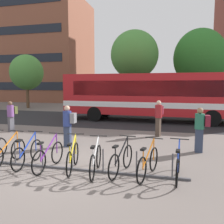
% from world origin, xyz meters
% --- Properties ---
extents(ground, '(200.00, 200.00, 0.00)m').
position_xyz_m(ground, '(0.00, 0.00, 0.00)').
color(ground, '#6B605B').
extents(bus_lane_asphalt, '(80.00, 7.20, 0.01)m').
position_xyz_m(bus_lane_asphalt, '(0.00, 9.90, 0.00)').
color(bus_lane_asphalt, '#232326').
rests_on(bus_lane_asphalt, ground).
extents(city_bus, '(12.10, 2.97, 3.20)m').
position_xyz_m(city_bus, '(1.82, 9.90, 1.78)').
color(city_bus, red).
rests_on(city_bus, ground).
extents(bike_rack, '(6.67, 0.12, 0.70)m').
position_xyz_m(bike_rack, '(0.27, -0.10, 0.09)').
color(bike_rack, '#47474C').
rests_on(bike_rack, ground).
extents(parked_bicycle_orange_1, '(0.52, 1.72, 0.99)m').
position_xyz_m(parked_bicycle_orange_1, '(-1.89, -0.14, 0.38)').
color(parked_bicycle_orange_1, black).
rests_on(parked_bicycle_orange_1, ground).
extents(parked_bicycle_blue_2, '(0.52, 1.72, 0.99)m').
position_xyz_m(parked_bicycle_blue_2, '(-1.21, -0.07, 0.38)').
color(parked_bicycle_blue_2, black).
rests_on(parked_bicycle_blue_2, ground).
extents(parked_bicycle_purple_3, '(0.52, 1.72, 0.99)m').
position_xyz_m(parked_bicycle_purple_3, '(-0.44, -0.18, 0.38)').
color(parked_bicycle_purple_3, black).
rests_on(parked_bicycle_purple_3, ground).
extents(parked_bicycle_yellow_4, '(0.57, 1.69, 0.99)m').
position_xyz_m(parked_bicycle_yellow_4, '(0.31, -0.11, 0.38)').
color(parked_bicycle_yellow_4, black).
rests_on(parked_bicycle_yellow_4, ground).
extents(parked_bicycle_white_5, '(0.52, 1.71, 0.99)m').
position_xyz_m(parked_bicycle_white_5, '(1.04, -0.21, 0.38)').
color(parked_bicycle_white_5, black).
rests_on(parked_bicycle_white_5, ground).
extents(parked_bicycle_black_6, '(0.52, 1.70, 0.99)m').
position_xyz_m(parked_bicycle_black_6, '(1.73, -0.02, 0.38)').
color(parked_bicycle_black_6, black).
rests_on(parked_bicycle_black_6, ground).
extents(parked_bicycle_orange_7, '(0.58, 1.69, 0.99)m').
position_xyz_m(parked_bicycle_orange_7, '(2.49, -0.09, 0.38)').
color(parked_bicycle_orange_7, black).
rests_on(parked_bicycle_orange_7, ground).
extents(parked_bicycle_blue_8, '(0.52, 1.72, 0.99)m').
position_xyz_m(parked_bicycle_blue_8, '(3.27, -0.04, 0.38)').
color(parked_bicycle_blue_8, black).
rests_on(parked_bicycle_blue_8, ground).
extents(commuter_grey_pack_0, '(0.53, 0.35, 1.67)m').
position_xyz_m(commuter_grey_pack_0, '(-0.94, 2.30, 0.96)').
color(commuter_grey_pack_0, '#2D3851').
rests_on(commuter_grey_pack_0, ground).
extents(commuter_maroon_pack_1, '(0.54, 0.36, 1.66)m').
position_xyz_m(commuter_maroon_pack_1, '(4.11, 2.75, 0.96)').
color(commuter_maroon_pack_1, '#2D3851').
rests_on(commuter_maroon_pack_1, ground).
extents(commuter_maroon_pack_2, '(0.44, 0.59, 1.74)m').
position_xyz_m(commuter_maroon_pack_2, '(2.48, 5.17, 1.01)').
color(commuter_maroon_pack_2, '#47382D').
rests_on(commuter_maroon_pack_2, ground).
extents(commuter_olive_pack_3, '(0.45, 0.59, 1.62)m').
position_xyz_m(commuter_olive_pack_3, '(-5.19, 4.43, 0.93)').
color(commuter_olive_pack_3, '#565660').
rests_on(commuter_olive_pack_3, ground).
extents(street_tree_1, '(4.30, 4.30, 7.35)m').
position_xyz_m(street_tree_1, '(-0.31, 15.30, 5.16)').
color(street_tree_1, brown).
rests_on(street_tree_1, ground).
extents(street_tree_2, '(3.45, 3.45, 5.61)m').
position_xyz_m(street_tree_2, '(-11.84, 15.89, 3.76)').
color(street_tree_2, brown).
rests_on(street_tree_2, ground).
extents(street_tree_3, '(4.75, 4.75, 7.55)m').
position_xyz_m(street_tree_3, '(5.47, 17.05, 4.91)').
color(street_tree_3, brown).
rests_on(street_tree_3, ground).
extents(building_left_wing, '(16.28, 10.52, 15.12)m').
position_xyz_m(building_left_wing, '(-18.16, 27.86, 7.56)').
color(building_left_wing, brown).
rests_on(building_left_wing, ground).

